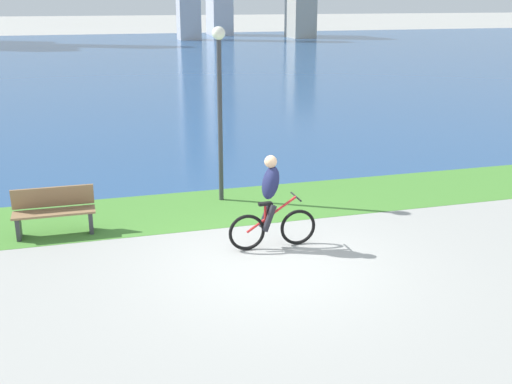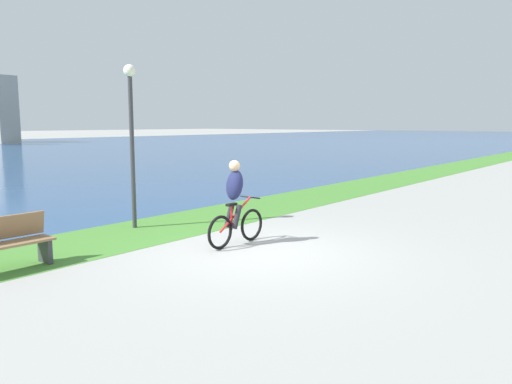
{
  "view_description": "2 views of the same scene",
  "coord_description": "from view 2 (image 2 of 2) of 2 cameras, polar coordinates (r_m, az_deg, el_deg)",
  "views": [
    {
      "loc": [
        -2.96,
        -9.25,
        4.31
      ],
      "look_at": [
        -0.16,
        0.45,
        1.15
      ],
      "focal_mm": 43.82,
      "sensor_mm": 36.0,
      "label": 1
    },
    {
      "loc": [
        -7.19,
        -5.85,
        2.43
      ],
      "look_at": [
        0.49,
        0.41,
        1.07
      ],
      "focal_mm": 35.3,
      "sensor_mm": 36.0,
      "label": 2
    }
  ],
  "objects": [
    {
      "name": "ground_plane",
      "position": [
        9.58,
        0.04,
        -6.86
      ],
      "size": [
        300.0,
        300.0,
        0.0
      ],
      "primitive_type": "plane",
      "color": "#9E9E99"
    },
    {
      "name": "grass_strip_bayside",
      "position": [
        11.77,
        -11.97,
        -4.24
      ],
      "size": [
        120.0,
        2.52,
        0.01
      ],
      "primitive_type": "cube",
      "color": "#478433",
      "rests_on": "ground"
    },
    {
      "name": "cyclist_lead",
      "position": [
        9.99,
        -2.37,
        -1.32
      ],
      "size": [
        1.62,
        0.52,
        1.71
      ],
      "color": "black",
      "rests_on": "ground"
    },
    {
      "name": "bench_near_path",
      "position": [
        9.31,
        -26.58,
        -5.29
      ],
      "size": [
        1.5,
        0.47,
        0.9
      ],
      "color": "olive",
      "rests_on": "ground"
    },
    {
      "name": "lamppost_tall",
      "position": [
        11.89,
        -13.95,
        7.75
      ],
      "size": [
        0.28,
        0.28,
        3.74
      ],
      "color": "#38383D",
      "rests_on": "ground"
    }
  ]
}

